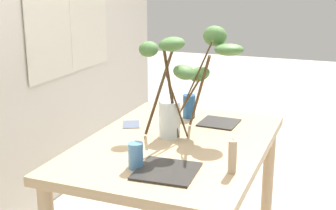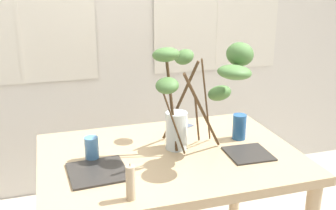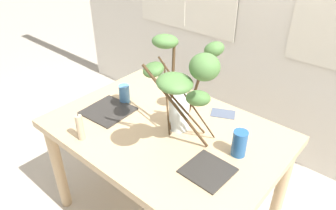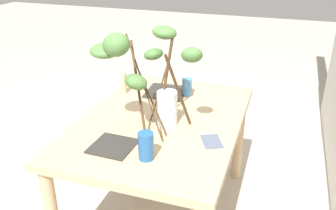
# 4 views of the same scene
# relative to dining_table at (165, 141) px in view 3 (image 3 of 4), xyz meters

# --- Properties ---
(dining_table) EXTENTS (1.31, 0.92, 0.73)m
(dining_table) POSITION_rel_dining_table_xyz_m (0.00, 0.00, 0.00)
(dining_table) COLOR tan
(dining_table) RESTS_ON ground
(vase_with_branches) EXTENTS (0.52, 0.61, 0.59)m
(vase_with_branches) POSITION_rel_dining_table_xyz_m (0.14, -0.02, 0.43)
(vase_with_branches) COLOR silver
(vase_with_branches) RESTS_ON dining_table
(drinking_glass_blue_left) EXTENTS (0.07, 0.07, 0.12)m
(drinking_glass_blue_left) POSITION_rel_dining_table_xyz_m (-0.39, 0.05, 0.16)
(drinking_glass_blue_left) COLOR #4C84BC
(drinking_glass_blue_left) RESTS_ON dining_table
(drinking_glass_blue_right) EXTENTS (0.08, 0.08, 0.14)m
(drinking_glass_blue_right) POSITION_rel_dining_table_xyz_m (0.43, 0.07, 0.17)
(drinking_glass_blue_right) COLOR #235693
(drinking_glass_blue_right) RESTS_ON dining_table
(plate_square_left) EXTENTS (0.28, 0.28, 0.01)m
(plate_square_left) POSITION_rel_dining_table_xyz_m (-0.38, -0.10, 0.10)
(plate_square_left) COLOR #2D2B28
(plate_square_left) RESTS_ON dining_table
(plate_square_right) EXTENTS (0.22, 0.22, 0.01)m
(plate_square_right) POSITION_rel_dining_table_xyz_m (0.38, -0.13, 0.10)
(plate_square_right) COLOR #2D2B28
(plate_square_right) RESTS_ON dining_table
(napkin_folded) EXTENTS (0.17, 0.15, 0.00)m
(napkin_folded) POSITION_rel_dining_table_xyz_m (0.17, 0.34, 0.10)
(napkin_folded) COLOR #4C566B
(napkin_folded) RESTS_ON dining_table
(pillar_candle) EXTENTS (0.04, 0.04, 0.16)m
(pillar_candle) POSITION_rel_dining_table_xyz_m (-0.28, -0.37, 0.17)
(pillar_candle) COLOR tan
(pillar_candle) RESTS_ON dining_table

